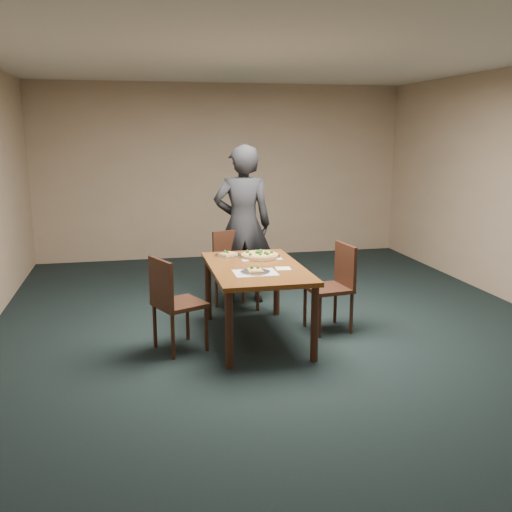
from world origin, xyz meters
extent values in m
plane|color=black|center=(0.00, 0.00, 0.00)|extent=(8.00, 8.00, 0.00)
plane|color=tan|center=(0.00, 4.00, 1.40)|extent=(6.00, 0.00, 6.00)
plane|color=white|center=(0.00, 0.00, 2.80)|extent=(8.00, 8.00, 0.00)
cube|color=#603213|center=(-0.30, 0.06, 0.73)|extent=(0.90, 1.50, 0.04)
cylinder|color=black|center=(-0.69, -0.63, 0.35)|extent=(0.07, 0.07, 0.70)
cylinder|color=black|center=(-0.69, 0.75, 0.35)|extent=(0.07, 0.07, 0.70)
cylinder|color=black|center=(0.09, -0.63, 0.35)|extent=(0.07, 0.07, 0.70)
cylinder|color=black|center=(0.09, 0.75, 0.35)|extent=(0.07, 0.07, 0.70)
cube|color=black|center=(-0.32, 1.06, 0.45)|extent=(0.52, 0.52, 0.04)
cylinder|color=black|center=(-0.44, 0.83, 0.21)|extent=(0.04, 0.04, 0.43)
cylinder|color=black|center=(-0.54, 1.18, 0.21)|extent=(0.04, 0.04, 0.43)
cylinder|color=black|center=(-0.09, 0.93, 0.21)|extent=(0.04, 0.04, 0.43)
cylinder|color=black|center=(-0.20, 1.28, 0.21)|extent=(0.04, 0.04, 0.43)
cube|color=black|center=(-0.37, 1.24, 0.69)|extent=(0.41, 0.15, 0.44)
cube|color=black|center=(-1.07, -0.07, 0.45)|extent=(0.56, 0.56, 0.04)
cylinder|color=black|center=(-0.83, -0.16, 0.21)|extent=(0.04, 0.04, 0.43)
cylinder|color=black|center=(-1.16, -0.31, 0.21)|extent=(0.04, 0.04, 0.43)
cylinder|color=black|center=(-0.98, 0.16, 0.21)|extent=(0.04, 0.04, 0.43)
cylinder|color=black|center=(-1.31, 0.01, 0.21)|extent=(0.04, 0.04, 0.43)
cube|color=black|center=(-1.24, -0.15, 0.69)|extent=(0.20, 0.40, 0.44)
cube|color=black|center=(0.48, 0.14, 0.45)|extent=(0.47, 0.47, 0.04)
cylinder|color=black|center=(0.28, 0.29, 0.21)|extent=(0.04, 0.04, 0.43)
cylinder|color=black|center=(0.64, 0.34, 0.21)|extent=(0.04, 0.04, 0.43)
cylinder|color=black|center=(0.33, -0.06, 0.21)|extent=(0.04, 0.04, 0.43)
cylinder|color=black|center=(0.68, -0.02, 0.21)|extent=(0.04, 0.04, 0.43)
cube|color=black|center=(0.67, 0.16, 0.69)|extent=(0.09, 0.42, 0.44)
imported|color=black|center=(-0.18, 1.35, 0.95)|extent=(0.73, 0.51, 1.90)
cube|color=white|center=(-0.18, 0.44, 0.75)|extent=(0.42, 0.32, 0.00)
cube|color=white|center=(-0.37, -0.20, 0.75)|extent=(0.40, 0.30, 0.00)
cylinder|color=silver|center=(-0.18, 0.44, 0.76)|extent=(0.43, 0.43, 0.01)
cylinder|color=#B78346|center=(-0.18, 0.44, 0.77)|extent=(0.39, 0.39, 0.02)
cylinder|color=#F1E67E|center=(-0.18, 0.44, 0.79)|extent=(0.35, 0.35, 0.01)
sphere|color=#194716|center=(-0.21, 0.45, 0.80)|extent=(0.04, 0.04, 0.04)
sphere|color=#194716|center=(-0.13, 0.41, 0.80)|extent=(0.04, 0.04, 0.04)
sphere|color=#194716|center=(-0.06, 0.43, 0.80)|extent=(0.04, 0.04, 0.04)
sphere|color=#194716|center=(-0.30, 0.36, 0.80)|extent=(0.03, 0.03, 0.03)
sphere|color=#194716|center=(-0.30, 0.51, 0.80)|extent=(0.04, 0.04, 0.04)
sphere|color=#194716|center=(-0.18, 0.49, 0.80)|extent=(0.04, 0.04, 0.04)
sphere|color=#194716|center=(-0.16, 0.49, 0.81)|extent=(0.04, 0.04, 0.04)
sphere|color=#194716|center=(-0.19, 0.36, 0.80)|extent=(0.03, 0.03, 0.03)
sphere|color=#194716|center=(-0.18, 0.42, 0.80)|extent=(0.04, 0.04, 0.04)
sphere|color=#194716|center=(-0.12, 0.35, 0.80)|extent=(0.04, 0.04, 0.04)
cylinder|color=silver|center=(-0.37, -0.20, 0.76)|extent=(0.28, 0.28, 0.01)
cube|color=#B78346|center=(-0.37, -0.20, 0.77)|extent=(0.14, 0.17, 0.02)
cube|color=#F1E67E|center=(-0.37, -0.20, 0.78)|extent=(0.11, 0.14, 0.01)
sphere|color=#194716|center=(-0.40, -0.17, 0.79)|extent=(0.03, 0.03, 0.03)
sphere|color=#194716|center=(-0.34, -0.18, 0.79)|extent=(0.03, 0.03, 0.03)
cylinder|color=silver|center=(-0.50, 0.59, 0.76)|extent=(0.28, 0.28, 0.01)
cube|color=#B78346|center=(-0.50, 0.59, 0.77)|extent=(0.21, 0.20, 0.02)
cube|color=#F1E67E|center=(-0.50, 0.59, 0.78)|extent=(0.17, 0.16, 0.01)
sphere|color=#194716|center=(-0.52, 0.61, 0.79)|extent=(0.03, 0.03, 0.03)
sphere|color=#194716|center=(-0.50, 0.57, 0.79)|extent=(0.03, 0.03, 0.03)
cube|color=white|center=(-0.07, -0.12, 0.75)|extent=(0.15, 0.15, 0.01)
camera|label=1|loc=(-1.47, -5.28, 2.05)|focal=40.00mm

